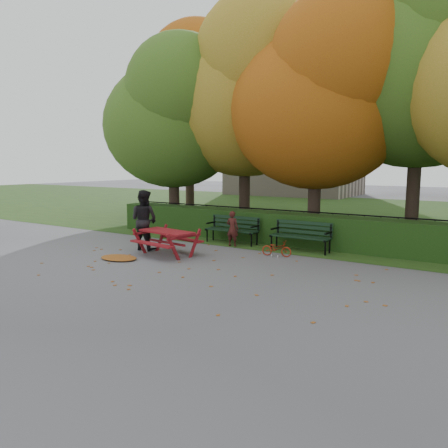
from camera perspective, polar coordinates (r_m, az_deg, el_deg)
The scene contains 18 objects.
ground at distance 10.69m, azimuth -3.35°, elevation -6.17°, with size 90.00×90.00×0.00m, color slate.
grass_strip at distance 23.33m, azimuth 17.44°, elevation 1.17°, with size 90.00×90.00×0.00m, color #203C15.
building_left at distance 37.86m, azimuth 9.38°, elevation 15.26°, with size 10.00×7.00×15.00m, color gray.
hedge at distance 14.40m, azimuth 7.28°, elevation -0.53°, with size 13.00×0.90×1.00m, color black.
iron_fence at distance 15.11m, azimuth 8.60°, elevation -0.02°, with size 14.00×0.04×1.02m.
tree_a at distance 18.06m, azimuth -6.37°, elevation 13.98°, with size 5.88×5.60×7.48m.
tree_b at distance 17.59m, azimuth 3.39°, elevation 17.07°, with size 6.72×6.40×8.79m.
tree_c at distance 15.43m, azimuth 12.94°, elevation 16.01°, with size 6.30×6.00×8.00m.
tree_d at distance 16.10m, azimuth 25.59°, elevation 19.29°, with size 7.14×6.80×9.58m.
tree_f at distance 22.25m, azimuth -4.25°, elevation 15.89°, with size 6.93×6.60×9.19m.
bench_left at distance 14.32m, azimuth 1.20°, elevation -0.44°, with size 1.80×0.57×0.88m.
bench_right at distance 13.23m, azimuth 10.08°, elevation -1.25°, with size 1.80×0.57×0.88m.
picnic_table at distance 12.51m, azimuth -7.48°, elevation -1.58°, with size 1.83×1.56×0.81m.
leaf_pile at distance 12.33m, azimuth -13.59°, elevation -4.30°, with size 1.12×0.77×0.08m, color maroon.
leaf_scatter at distance 10.92m, azimuth -2.41°, elevation -5.83°, with size 9.00×5.70×0.01m, color maroon, non-canonical shape.
child at distance 13.74m, azimuth 1.11°, elevation -0.61°, with size 0.41×0.27×1.13m, color #3E1613.
adult at distance 13.38m, azimuth -10.41°, elevation 0.52°, with size 0.88×0.69×1.82m, color black.
bicycle at distance 12.40m, azimuth 6.89°, elevation -3.19°, with size 0.30×0.85×0.45m, color maroon.
Camera 1 is at (6.15, -8.35, 2.60)m, focal length 35.00 mm.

